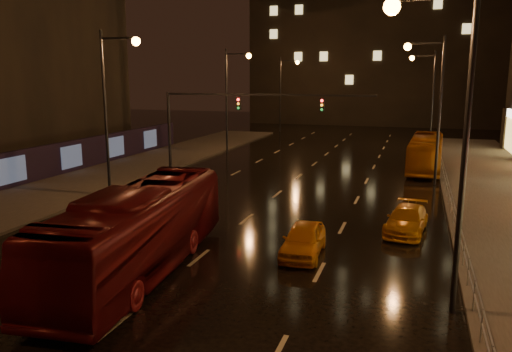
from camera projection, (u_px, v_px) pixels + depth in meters
The scene contains 11 objects.
ground at pixel (292, 182), 35.40m from camera, with size 140.00×140.00×0.00m, color black.
sidewalk_left at pixel (87, 183), 34.79m from camera, with size 7.00×70.00×0.15m, color #38332D.
building_distant at pixel (396, 9), 79.26m from camera, with size 44.00×16.00×36.00m, color black.
hoarding_left at pixel (10, 171), 32.88m from camera, with size 0.30×46.00×2.50m, color black.
traffic_signal at pixel (225, 113), 36.01m from camera, with size 15.31×0.32×6.20m.
streetlight_right at pixel (444, 106), 14.66m from camera, with size 2.64×0.50×10.00m.
railing_right at pixel (448, 184), 30.28m from camera, with size 0.05×56.00×1.00m.
bus_red at pixel (139, 230), 18.73m from camera, with size 2.75×11.75×3.27m, color #580C10.
bus_curb at pixel (426, 153), 39.62m from camera, with size 2.36×10.09×2.81m, color #9D520F.
taxi_near at pixel (303, 240), 20.66m from camera, with size 1.56×3.89×1.32m, color orange.
taxi_far at pixel (407, 220), 23.74m from camera, with size 1.72×4.24×1.23m, color #BD7111.
Camera 1 is at (8.21, -13.76, 7.25)m, focal length 35.00 mm.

